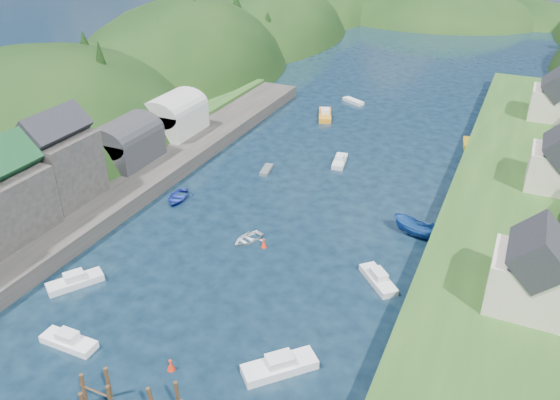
% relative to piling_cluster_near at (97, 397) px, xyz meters
% --- Properties ---
extents(ground, '(600.00, 600.00, 0.00)m').
position_rel_piling_cluster_near_xyz_m(ground, '(1.80, 51.47, -1.27)').
color(ground, black).
rests_on(ground, ground).
extents(hillside_left, '(44.00, 245.56, 52.00)m').
position_rel_piling_cluster_near_xyz_m(hillside_left, '(-43.20, 76.47, -9.30)').
color(hillside_left, black).
rests_on(hillside_left, ground).
extents(far_hills, '(103.00, 68.00, 44.00)m').
position_rel_piling_cluster_near_xyz_m(far_hills, '(3.01, 175.47, -12.07)').
color(far_hills, black).
rests_on(far_hills, ground).
extents(hill_trees, '(92.05, 148.64, 12.14)m').
position_rel_piling_cluster_near_xyz_m(hill_trees, '(2.01, 65.84, 9.73)').
color(hill_trees, black).
rests_on(hill_trees, ground).
extents(quay_left, '(12.00, 110.00, 2.00)m').
position_rel_piling_cluster_near_xyz_m(quay_left, '(-22.20, 21.47, -0.27)').
color(quay_left, '#2D2B28').
rests_on(quay_left, ground).
extents(terrace_left_grass, '(12.00, 110.00, 2.50)m').
position_rel_piling_cluster_near_xyz_m(terrace_left_grass, '(-29.20, 21.47, -0.02)').
color(terrace_left_grass, '#234719').
rests_on(terrace_left_grass, ground).
extents(boat_sheds, '(7.00, 21.00, 7.50)m').
position_rel_piling_cluster_near_xyz_m(boat_sheds, '(-24.20, 40.47, 4.00)').
color(boat_sheds, '#2D2D30').
rests_on(boat_sheds, quay_left).
extents(terrace_right, '(16.00, 120.00, 2.40)m').
position_rel_piling_cluster_near_xyz_m(terrace_right, '(26.80, 41.47, -0.07)').
color(terrace_right, '#234719').
rests_on(terrace_right, ground).
extents(right_bank_cottages, '(9.00, 59.24, 8.41)m').
position_rel_piling_cluster_near_xyz_m(right_bank_cottages, '(29.80, 49.80, 4.57)').
color(right_bank_cottages, beige).
rests_on(right_bank_cottages, terrace_right).
extents(piling_cluster_near, '(3.08, 2.89, 3.68)m').
position_rel_piling_cluster_near_xyz_m(piling_cluster_near, '(0.00, 0.00, 0.00)').
color(piling_cluster_near, '#382314').
rests_on(piling_cluster_near, ground).
extents(channel_buoy_near, '(0.70, 0.70, 1.10)m').
position_rel_piling_cluster_near_xyz_m(channel_buoy_near, '(2.73, 5.62, -0.79)').
color(channel_buoy_near, red).
rests_on(channel_buoy_near, ground).
extents(channel_buoy_far, '(0.70, 0.70, 1.10)m').
position_rel_piling_cluster_near_xyz_m(channel_buoy_far, '(1.69, 25.31, -0.79)').
color(channel_buoy_far, red).
rests_on(channel_buoy_far, ground).
extents(moored_boats, '(35.27, 94.50, 2.28)m').
position_rel_piling_cluster_near_xyz_m(moored_boats, '(0.31, 22.23, -0.64)').
color(moored_boats, orange).
rests_on(moored_boats, ground).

